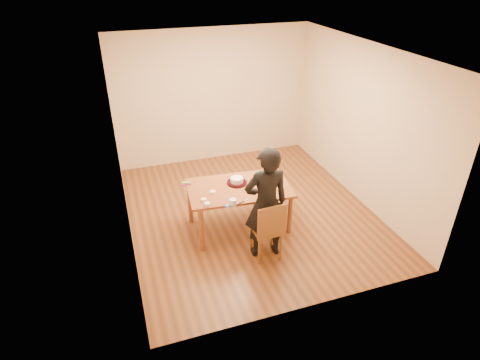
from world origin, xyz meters
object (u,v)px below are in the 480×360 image
object	(u,v)px
cake	(237,180)
dining_table	(239,188)
cake_plate	(237,183)
person	(266,204)
dining_chair	(266,229)

from	to	relation	value
cake	dining_table	bearing A→B (deg)	-92.54
cake_plate	cake	xyz separation A→B (m)	(0.00, 0.00, 0.04)
cake	person	bearing A→B (deg)	-80.33
cake_plate	person	bearing A→B (deg)	-80.33
dining_table	cake_plate	world-z (taller)	cake_plate
cake_plate	person	xyz separation A→B (m)	(0.14, -0.85, 0.09)
dining_table	cake_plate	distance (m)	0.12
dining_chair	dining_table	bearing A→B (deg)	97.67
dining_table	cake	xyz separation A→B (m)	(0.01, 0.12, 0.08)
dining_chair	person	world-z (taller)	person
cake	person	distance (m)	0.86
dining_table	dining_chair	size ratio (longest dim) A/B	4.08
cake_plate	cake	distance (m)	0.04
dining_table	person	world-z (taller)	person
dining_table	dining_chair	distance (m)	0.84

